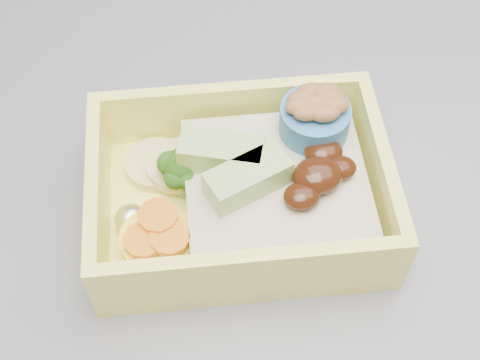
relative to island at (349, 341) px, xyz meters
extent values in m
cube|color=brown|center=(0.00, 0.00, -0.02)|extent=(1.20, 0.80, 0.88)
cube|color=#3E3D43|center=(0.00, 0.00, 0.44)|extent=(1.24, 0.84, 0.04)
cube|color=#FFFC69|center=(-0.16, -0.06, 0.46)|extent=(0.19, 0.15, 0.01)
cube|color=#FFFC69|center=(-0.15, 0.00, 0.49)|extent=(0.18, 0.03, 0.04)
cube|color=#FFFC69|center=(-0.16, -0.12, 0.49)|extent=(0.18, 0.03, 0.04)
cube|color=#FFFC69|center=(-0.07, -0.07, 0.49)|extent=(0.02, 0.12, 0.04)
cube|color=#FFFC69|center=(-0.24, -0.05, 0.49)|extent=(0.02, 0.12, 0.04)
cube|color=tan|center=(-0.13, -0.06, 0.48)|extent=(0.12, 0.11, 0.03)
ellipsoid|color=black|center=(-0.11, -0.07, 0.50)|extent=(0.03, 0.03, 0.02)
ellipsoid|color=black|center=(-0.10, -0.06, 0.50)|extent=(0.03, 0.02, 0.01)
ellipsoid|color=black|center=(-0.12, -0.09, 0.50)|extent=(0.02, 0.02, 0.01)
ellipsoid|color=black|center=(-0.10, -0.07, 0.50)|extent=(0.02, 0.02, 0.01)
cube|color=#9AC366|center=(-0.15, -0.07, 0.50)|extent=(0.06, 0.04, 0.02)
cube|color=#9AC366|center=(-0.16, -0.05, 0.50)|extent=(0.06, 0.04, 0.02)
cylinder|color=#72A95B|center=(-0.19, -0.04, 0.47)|extent=(0.01, 0.01, 0.02)
sphere|color=#275914|center=(-0.19, -0.04, 0.49)|extent=(0.02, 0.02, 0.02)
sphere|color=#275914|center=(-0.18, -0.04, 0.49)|extent=(0.02, 0.02, 0.02)
sphere|color=#275914|center=(-0.20, -0.04, 0.49)|extent=(0.02, 0.02, 0.02)
sphere|color=#275914|center=(-0.19, -0.05, 0.49)|extent=(0.01, 0.01, 0.01)
sphere|color=#275914|center=(-0.19, -0.05, 0.49)|extent=(0.01, 0.01, 0.01)
sphere|color=#275914|center=(-0.19, -0.04, 0.49)|extent=(0.01, 0.01, 0.01)
cylinder|color=yellow|center=(-0.21, -0.09, 0.48)|extent=(0.04, 0.04, 0.02)
cylinder|color=orange|center=(-0.21, -0.08, 0.49)|extent=(0.02, 0.02, 0.00)
cylinder|color=orange|center=(-0.22, -0.09, 0.49)|extent=(0.02, 0.02, 0.00)
cylinder|color=orange|center=(-0.20, -0.09, 0.49)|extent=(0.02, 0.02, 0.00)
cylinder|color=orange|center=(-0.21, -0.08, 0.49)|extent=(0.02, 0.02, 0.00)
cylinder|color=#D5BB7B|center=(-0.21, -0.02, 0.47)|extent=(0.04, 0.04, 0.01)
cylinder|color=#D5BB7B|center=(-0.19, -0.03, 0.48)|extent=(0.04, 0.04, 0.01)
ellipsoid|color=white|center=(-0.17, -0.02, 0.48)|extent=(0.02, 0.02, 0.02)
ellipsoid|color=white|center=(-0.23, -0.07, 0.48)|extent=(0.02, 0.02, 0.02)
cylinder|color=teal|center=(-0.10, -0.03, 0.51)|extent=(0.04, 0.04, 0.02)
ellipsoid|color=brown|center=(-0.10, -0.03, 0.52)|extent=(0.02, 0.01, 0.01)
ellipsoid|color=brown|center=(-0.09, -0.03, 0.52)|extent=(0.02, 0.01, 0.01)
ellipsoid|color=brown|center=(-0.11, -0.03, 0.52)|extent=(0.02, 0.01, 0.01)
ellipsoid|color=brown|center=(-0.10, -0.04, 0.52)|extent=(0.02, 0.01, 0.01)
ellipsoid|color=brown|center=(-0.11, -0.04, 0.52)|extent=(0.02, 0.01, 0.01)
ellipsoid|color=brown|center=(-0.09, -0.04, 0.52)|extent=(0.02, 0.01, 0.01)
ellipsoid|color=brown|center=(-0.10, -0.02, 0.52)|extent=(0.02, 0.01, 0.01)
ellipsoid|color=brown|center=(-0.09, -0.02, 0.52)|extent=(0.02, 0.01, 0.01)
ellipsoid|color=brown|center=(-0.11, -0.03, 0.52)|extent=(0.02, 0.01, 0.01)
camera|label=1|loc=(-0.20, -0.29, 0.83)|focal=50.00mm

